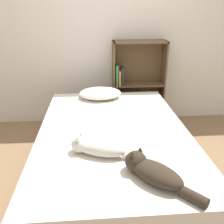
# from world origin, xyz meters

# --- Properties ---
(ground_plane) EXTENTS (8.00, 8.00, 0.00)m
(ground_plane) POSITION_xyz_m (0.00, 0.00, 0.00)
(ground_plane) COLOR #846647
(wall_back) EXTENTS (8.00, 0.06, 2.50)m
(wall_back) POSITION_xyz_m (0.00, 1.43, 1.25)
(wall_back) COLOR silver
(wall_back) RESTS_ON ground_plane
(bed) EXTENTS (1.36, 2.10, 0.54)m
(bed) POSITION_xyz_m (0.00, 0.00, 0.27)
(bed) COLOR brown
(bed) RESTS_ON ground_plane
(pillow) EXTENTS (0.50, 0.37, 0.12)m
(pillow) POSITION_xyz_m (-0.09, 0.83, 0.60)
(pillow) COLOR white
(pillow) RESTS_ON bed
(cat_light) EXTENTS (0.54, 0.28, 0.15)m
(cat_light) POSITION_xyz_m (-0.16, -0.40, 0.60)
(cat_light) COLOR beige
(cat_light) RESTS_ON bed
(cat_dark) EXTENTS (0.44, 0.47, 0.17)m
(cat_dark) POSITION_xyz_m (0.19, -0.72, 0.60)
(cat_dark) COLOR #33281E
(cat_dark) RESTS_ON bed
(bookshelf) EXTENTS (0.70, 0.26, 1.14)m
(bookshelf) POSITION_xyz_m (0.43, 1.30, 0.58)
(bookshelf) COLOR brown
(bookshelf) RESTS_ON ground_plane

